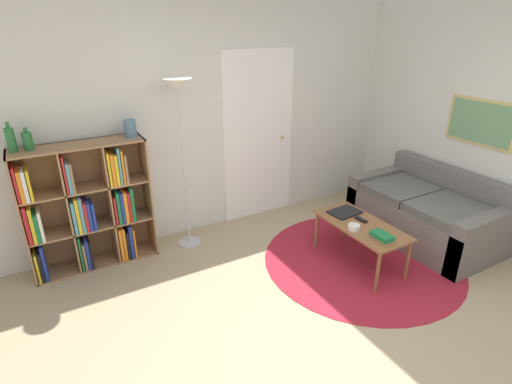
{
  "coord_description": "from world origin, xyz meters",
  "views": [
    {
      "loc": [
        -1.82,
        -1.66,
        2.36
      ],
      "look_at": [
        -0.11,
        1.35,
        0.85
      ],
      "focal_mm": 28.0,
      "sensor_mm": 36.0,
      "label": 1
    }
  ],
  "objects_px": {
    "floor_lamp": "(180,110)",
    "bowl": "(354,227)",
    "laptop": "(345,212)",
    "bookshelf": "(87,209)",
    "vase_on_shelf": "(130,128)",
    "bottle_left": "(11,140)",
    "couch": "(428,213)",
    "bottle_middle": "(28,141)",
    "coffee_table": "(361,228)"
  },
  "relations": [
    {
      "from": "floor_lamp",
      "to": "bowl",
      "type": "relative_size",
      "value": 15.25
    },
    {
      "from": "laptop",
      "to": "bottle_middle",
      "type": "height_order",
      "value": "bottle_middle"
    },
    {
      "from": "couch",
      "to": "bottle_left",
      "type": "height_order",
      "value": "bottle_left"
    },
    {
      "from": "bottle_middle",
      "to": "bottle_left",
      "type": "bearing_deg",
      "value": 176.63
    },
    {
      "from": "bottle_left",
      "to": "vase_on_shelf",
      "type": "height_order",
      "value": "bottle_left"
    },
    {
      "from": "couch",
      "to": "bottle_middle",
      "type": "bearing_deg",
      "value": 160.91
    },
    {
      "from": "bottle_left",
      "to": "bottle_middle",
      "type": "height_order",
      "value": "bottle_left"
    },
    {
      "from": "bookshelf",
      "to": "coffee_table",
      "type": "xyz_separation_m",
      "value": [
        2.4,
        -1.35,
        -0.23
      ]
    },
    {
      "from": "laptop",
      "to": "bottle_left",
      "type": "distance_m",
      "value": 3.26
    },
    {
      "from": "bookshelf",
      "to": "bottle_middle",
      "type": "relative_size",
      "value": 6.29
    },
    {
      "from": "couch",
      "to": "floor_lamp",
      "type": "bearing_deg",
      "value": 154.17
    },
    {
      "from": "couch",
      "to": "bowl",
      "type": "bearing_deg",
      "value": -176.5
    },
    {
      "from": "floor_lamp",
      "to": "bottle_left",
      "type": "distance_m",
      "value": 1.5
    },
    {
      "from": "coffee_table",
      "to": "bottle_left",
      "type": "xyz_separation_m",
      "value": [
        -2.9,
        1.37,
        1.0
      ]
    },
    {
      "from": "laptop",
      "to": "bowl",
      "type": "relative_size",
      "value": 2.85
    },
    {
      "from": "floor_lamp",
      "to": "couch",
      "type": "height_order",
      "value": "floor_lamp"
    },
    {
      "from": "bottle_left",
      "to": "bottle_middle",
      "type": "xyz_separation_m",
      "value": [
        0.12,
        -0.01,
        -0.03
      ]
    },
    {
      "from": "floor_lamp",
      "to": "bottle_left",
      "type": "bearing_deg",
      "value": 174.75
    },
    {
      "from": "laptop",
      "to": "bookshelf",
      "type": "bearing_deg",
      "value": 156.24
    },
    {
      "from": "bottle_middle",
      "to": "coffee_table",
      "type": "bearing_deg",
      "value": -26.17
    },
    {
      "from": "bowl",
      "to": "bottle_middle",
      "type": "relative_size",
      "value": 0.59
    },
    {
      "from": "floor_lamp",
      "to": "couch",
      "type": "bearing_deg",
      "value": -25.83
    },
    {
      "from": "laptop",
      "to": "bowl",
      "type": "bearing_deg",
      "value": -117.31
    },
    {
      "from": "bookshelf",
      "to": "vase_on_shelf",
      "type": "height_order",
      "value": "vase_on_shelf"
    },
    {
      "from": "laptop",
      "to": "bottle_left",
      "type": "xyz_separation_m",
      "value": [
        -2.92,
        1.09,
        0.94
      ]
    },
    {
      "from": "laptop",
      "to": "floor_lamp",
      "type": "bearing_deg",
      "value": 146.34
    },
    {
      "from": "coffee_table",
      "to": "laptop",
      "type": "bearing_deg",
      "value": 85.42
    },
    {
      "from": "bookshelf",
      "to": "bottle_left",
      "type": "bearing_deg",
      "value": 177.44
    },
    {
      "from": "bottle_middle",
      "to": "vase_on_shelf",
      "type": "relative_size",
      "value": 1.18
    },
    {
      "from": "bottle_left",
      "to": "coffee_table",
      "type": "bearing_deg",
      "value": -25.31
    },
    {
      "from": "coffee_table",
      "to": "bottle_middle",
      "type": "relative_size",
      "value": 4.88
    },
    {
      "from": "bottle_middle",
      "to": "floor_lamp",
      "type": "bearing_deg",
      "value": -5.42
    },
    {
      "from": "floor_lamp",
      "to": "vase_on_shelf",
      "type": "relative_size",
      "value": 10.56
    },
    {
      "from": "couch",
      "to": "bottle_middle",
      "type": "height_order",
      "value": "bottle_middle"
    },
    {
      "from": "bowl",
      "to": "vase_on_shelf",
      "type": "relative_size",
      "value": 0.69
    },
    {
      "from": "bowl",
      "to": "couch",
      "type": "bearing_deg",
      "value": 3.5
    },
    {
      "from": "bookshelf",
      "to": "bowl",
      "type": "height_order",
      "value": "bookshelf"
    },
    {
      "from": "bookshelf",
      "to": "laptop",
      "type": "bearing_deg",
      "value": -23.76
    },
    {
      "from": "bookshelf",
      "to": "floor_lamp",
      "type": "xyz_separation_m",
      "value": [
        0.99,
        -0.11,
        0.91
      ]
    },
    {
      "from": "coffee_table",
      "to": "bowl",
      "type": "bearing_deg",
      "value": -162.94
    },
    {
      "from": "bottle_middle",
      "to": "vase_on_shelf",
      "type": "distance_m",
      "value": 0.89
    },
    {
      "from": "couch",
      "to": "vase_on_shelf",
      "type": "xyz_separation_m",
      "value": [
        -2.96,
        1.32,
        1.09
      ]
    },
    {
      "from": "vase_on_shelf",
      "to": "couch",
      "type": "bearing_deg",
      "value": -23.94
    },
    {
      "from": "floor_lamp",
      "to": "laptop",
      "type": "height_order",
      "value": "floor_lamp"
    },
    {
      "from": "bowl",
      "to": "bottle_middle",
      "type": "distance_m",
      "value": 3.11
    },
    {
      "from": "couch",
      "to": "coffee_table",
      "type": "relative_size",
      "value": 1.6
    },
    {
      "from": "coffee_table",
      "to": "vase_on_shelf",
      "type": "height_order",
      "value": "vase_on_shelf"
    },
    {
      "from": "couch",
      "to": "coffee_table",
      "type": "xyz_separation_m",
      "value": [
        -1.08,
        -0.03,
        0.11
      ]
    },
    {
      "from": "laptop",
      "to": "vase_on_shelf",
      "type": "distance_m",
      "value": 2.37
    },
    {
      "from": "laptop",
      "to": "vase_on_shelf",
      "type": "xyz_separation_m",
      "value": [
        -1.91,
        1.06,
        0.92
      ]
    }
  ]
}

